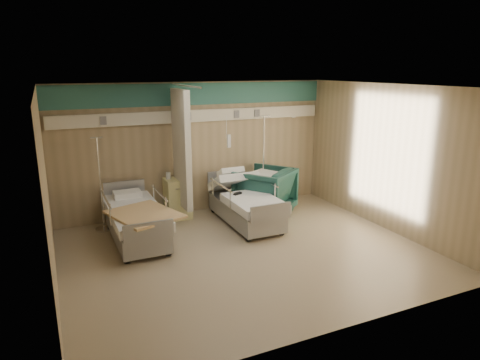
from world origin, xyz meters
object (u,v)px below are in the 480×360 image
object	(u,v)px
bed_right	(245,208)
iv_stand_left	(103,211)
bedside_cabinet	(178,198)
iv_stand_right	(263,189)
visitor_armchair	(265,191)
bed_left	(136,224)

from	to	relation	value
bed_right	iv_stand_left	size ratio (longest dim) A/B	1.18
bedside_cabinet	iv_stand_left	bearing A→B (deg)	-177.18
iv_stand_right	bed_right	bearing A→B (deg)	-136.40
bed_right	bedside_cabinet	world-z (taller)	bedside_cabinet
visitor_armchair	iv_stand_right	size ratio (longest dim) A/B	0.53
bedside_cabinet	iv_stand_left	distance (m)	1.53
bed_right	bed_left	bearing A→B (deg)	180.00
visitor_armchair	iv_stand_left	size ratio (longest dim) A/B	0.60
iv_stand_left	bed_right	bearing A→B (deg)	-17.10
bed_right	bed_left	xyz separation A→B (m)	(-2.20, 0.00, 0.00)
bed_left	iv_stand_right	size ratio (longest dim) A/B	1.04
bed_right	iv_stand_left	distance (m)	2.80
visitor_armchair	iv_stand_left	xyz separation A→B (m)	(-3.33, 0.44, -0.13)
visitor_armchair	iv_stand_right	distance (m)	0.41
iv_stand_right	iv_stand_left	bearing A→B (deg)	178.98
bed_right	visitor_armchair	world-z (taller)	visitor_armchair
iv_stand_right	iv_stand_left	world-z (taller)	iv_stand_right
bed_left	iv_stand_right	distance (m)	3.10
visitor_armchair	bed_left	bearing A→B (deg)	-27.22
visitor_armchair	iv_stand_left	distance (m)	3.36
bedside_cabinet	iv_stand_left	size ratio (longest dim) A/B	0.46
iv_stand_left	visitor_armchair	bearing A→B (deg)	-7.46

